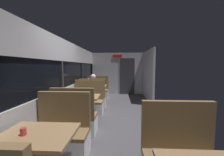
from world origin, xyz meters
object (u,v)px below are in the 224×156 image
object	(u,v)px
dining_table_far_window	(96,88)
coffee_cup_primary	(99,84)
dining_table_near_window	(38,141)
coffee_cup_secondary	(23,132)
bench_mid_window_facing_end	(75,120)
bench_far_window_facing_entry	(98,92)
bench_mid_window_facing_entry	(88,104)
bench_far_window_facing_end	(93,99)
seated_passenger	(93,93)
dining_table_mid_window	(83,100)
bench_near_window_facing_entry	(61,137)

from	to	relation	value
dining_table_far_window	coffee_cup_primary	size ratio (longest dim) A/B	10.00
coffee_cup_primary	dining_table_near_window	bearing A→B (deg)	-91.41
coffee_cup_secondary	bench_mid_window_facing_end	bearing A→B (deg)	84.96
dining_table_near_window	bench_far_window_facing_entry	distance (m)	5.06
bench_mid_window_facing_entry	bench_far_window_facing_end	world-z (taller)	same
dining_table_far_window	coffee_cup_primary	world-z (taller)	coffee_cup_primary
dining_table_far_window	bench_far_window_facing_entry	xyz separation A→B (m)	(0.00, 0.70, -0.31)
bench_mid_window_facing_entry	dining_table_far_window	xyz separation A→B (m)	(0.00, 1.47, 0.31)
bench_mid_window_facing_end	bench_far_window_facing_end	xyz separation A→B (m)	(0.00, 2.17, 0.00)
bench_far_window_facing_end	seated_passenger	world-z (taller)	seated_passenger
bench_mid_window_facing_end	coffee_cup_secondary	world-z (taller)	bench_mid_window_facing_end
dining_table_mid_window	dining_table_near_window	bearing A→B (deg)	-90.00
bench_near_window_facing_entry	seated_passenger	xyz separation A→B (m)	(0.00, 3.02, 0.21)
bench_near_window_facing_entry	bench_mid_window_facing_end	distance (m)	0.77
seated_passenger	coffee_cup_primary	distance (m)	0.77
dining_table_mid_window	coffee_cup_secondary	size ratio (longest dim) A/B	10.00
bench_far_window_facing_entry	coffee_cup_secondary	distance (m)	5.13
bench_mid_window_facing_end	bench_mid_window_facing_entry	distance (m)	1.40
bench_mid_window_facing_entry	coffee_cup_primary	distance (m)	1.64
seated_passenger	coffee_cup_secondary	world-z (taller)	seated_passenger
coffee_cup_primary	coffee_cup_secondary	distance (m)	4.51
bench_mid_window_facing_entry	seated_passenger	size ratio (longest dim) A/B	0.87
bench_far_window_facing_end	coffee_cup_primary	bearing A→B (deg)	82.17
dining_table_far_window	seated_passenger	xyz separation A→B (m)	(0.00, -0.63, -0.10)
dining_table_mid_window	bench_mid_window_facing_entry	distance (m)	0.77
bench_far_window_facing_end	bench_far_window_facing_entry	world-z (taller)	same
bench_far_window_facing_entry	coffee_cup_secondary	bearing A→B (deg)	-91.51
dining_table_mid_window	coffee_cup_primary	bearing A→B (deg)	87.24
seated_passenger	dining_table_far_window	bearing A→B (deg)	90.00
dining_table_mid_window	bench_far_window_facing_end	distance (m)	1.51
dining_table_mid_window	coffee_cup_secondary	distance (m)	2.24
dining_table_near_window	bench_mid_window_facing_end	size ratio (longest dim) A/B	0.82
bench_near_window_facing_entry	coffee_cup_primary	size ratio (longest dim) A/B	12.22
dining_table_far_window	coffee_cup_primary	distance (m)	0.21
bench_near_window_facing_entry	bench_mid_window_facing_end	world-z (taller)	same
dining_table_far_window	dining_table_mid_window	bearing A→B (deg)	-90.00
dining_table_mid_window	coffee_cup_secondary	world-z (taller)	coffee_cup_secondary
dining_table_mid_window	bench_mid_window_facing_entry	bearing A→B (deg)	90.00
bench_near_window_facing_entry	dining_table_near_window	bearing A→B (deg)	-90.00
dining_table_far_window	bench_far_window_facing_entry	world-z (taller)	bench_far_window_facing_entry
dining_table_far_window	bench_mid_window_facing_entry	bearing A→B (deg)	-90.00
bench_mid_window_facing_end	bench_mid_window_facing_entry	bearing A→B (deg)	90.00
bench_near_window_facing_entry	coffee_cup_primary	distance (m)	3.77
dining_table_mid_window	bench_far_window_facing_end	size ratio (longest dim) A/B	0.82
dining_table_near_window	dining_table_far_window	world-z (taller)	same
dining_table_near_window	bench_far_window_facing_end	world-z (taller)	bench_far_window_facing_end
bench_mid_window_facing_end	dining_table_far_window	xyz separation A→B (m)	(0.00, 2.87, 0.31)
bench_near_window_facing_entry	dining_table_mid_window	distance (m)	1.51
bench_mid_window_facing_entry	bench_far_window_facing_entry	xyz separation A→B (m)	(0.00, 2.17, 0.00)
seated_passenger	coffee_cup_primary	size ratio (longest dim) A/B	14.00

